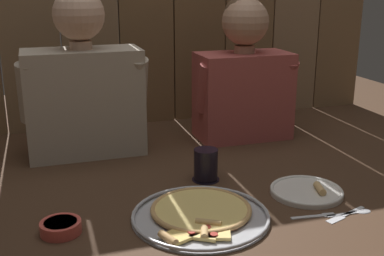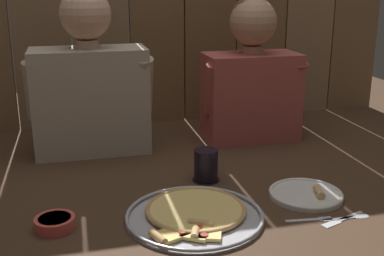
# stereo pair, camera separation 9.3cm
# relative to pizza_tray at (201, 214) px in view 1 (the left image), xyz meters

# --- Properties ---
(ground_plane) EXTENTS (3.20, 3.20, 0.00)m
(ground_plane) POSITION_rel_pizza_tray_xyz_m (0.08, 0.15, -0.01)
(ground_plane) COLOR #422B1C
(pizza_tray) EXTENTS (0.38, 0.38, 0.03)m
(pizza_tray) POSITION_rel_pizza_tray_xyz_m (0.00, 0.00, 0.00)
(pizza_tray) COLOR #B2B2B7
(pizza_tray) RESTS_ON ground
(dinner_plate) EXTENTS (0.22, 0.22, 0.03)m
(dinner_plate) POSITION_rel_pizza_tray_xyz_m (0.36, 0.04, -0.00)
(dinner_plate) COLOR white
(dinner_plate) RESTS_ON ground
(drinking_glass) EXTENTS (0.09, 0.09, 0.10)m
(drinking_glass) POSITION_rel_pizza_tray_xyz_m (0.10, 0.24, 0.04)
(drinking_glass) COLOR black
(drinking_glass) RESTS_ON ground
(dipping_bowl) EXTENTS (0.11, 0.11, 0.03)m
(dipping_bowl) POSITION_rel_pizza_tray_xyz_m (-0.37, 0.03, 0.01)
(dipping_bowl) COLOR #CC4C42
(dipping_bowl) RESTS_ON ground
(table_fork) EXTENTS (0.13, 0.03, 0.01)m
(table_fork) POSITION_rel_pizza_tray_xyz_m (0.30, -0.10, -0.01)
(table_fork) COLOR silver
(table_fork) RESTS_ON ground
(table_knife) EXTENTS (0.15, 0.07, 0.01)m
(table_knife) POSITION_rel_pizza_tray_xyz_m (0.39, -0.11, -0.01)
(table_knife) COLOR silver
(table_knife) RESTS_ON ground
(table_spoon) EXTENTS (0.14, 0.03, 0.01)m
(table_spoon) POSITION_rel_pizza_tray_xyz_m (0.43, -0.11, -0.01)
(table_spoon) COLOR silver
(table_spoon) RESTS_ON ground
(diner_left) EXTENTS (0.46, 0.21, 0.61)m
(diner_left) POSITION_rel_pizza_tray_xyz_m (-0.24, 0.63, 0.26)
(diner_left) COLOR #B2A38E
(diner_left) RESTS_ON ground
(diner_right) EXTENTS (0.41, 0.21, 0.57)m
(diner_right) POSITION_rel_pizza_tray_xyz_m (0.40, 0.63, 0.25)
(diner_right) COLOR #AD4C47
(diner_right) RESTS_ON ground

